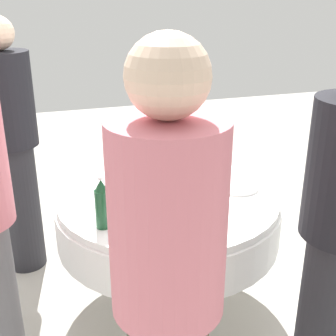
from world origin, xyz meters
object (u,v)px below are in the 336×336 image
bottle_dark_green_far (102,204)px  chair_west (174,176)px  wine_glass_outer (143,202)px  wine_glass_left (145,147)px  dining_table (168,218)px  person_rear (12,146)px  bottle_brown_rear (175,152)px  bottle_amber_near (188,186)px  plate_front (237,187)px  plate_east (136,190)px  person_outer (168,305)px

bottle_dark_green_far → chair_west: bearing=54.8°
wine_glass_outer → wine_glass_left: bearing=74.2°
chair_west → dining_table: bearing=-90.0°
wine_glass_outer → wine_glass_left: size_ratio=0.95×
dining_table → wine_glass_left: 0.59m
person_rear → wine_glass_left: bearing=-61.3°
dining_table → chair_west: chair_west is taller
wine_glass_outer → person_rear: person_rear is taller
dining_table → wine_glass_outer: bearing=-131.2°
person_rear → bottle_brown_rear: bearing=-74.4°
bottle_amber_near → plate_front: (0.36, 0.15, -0.12)m
plate_east → person_outer: person_outer is taller
bottle_dark_green_far → person_outer: 0.84m
bottle_brown_rear → plate_front: 0.43m
bottle_amber_near → person_outer: 0.99m
wine_glass_left → person_outer: size_ratio=0.09×
bottle_amber_near → plate_front: bearing=22.4°
bottle_brown_rear → wine_glass_outer: (-0.34, -0.50, -0.05)m
bottle_amber_near → wine_glass_left: (-0.04, 0.72, -0.02)m
bottle_dark_green_far → bottle_brown_rear: 0.75m
person_rear → plate_front: bearing=-80.6°
person_rear → person_outer: 1.86m
bottle_brown_rear → chair_west: bottle_brown_rear is taller
bottle_amber_near → bottle_dark_green_far: size_ratio=1.06×
bottle_amber_near → person_outer: bearing=-113.9°
bottle_brown_rear → person_outer: bearing=-109.7°
plate_east → person_rear: (-0.65, 0.62, 0.13)m
bottle_brown_rear → plate_front: bearing=-47.6°
person_rear → chair_west: 1.16m
dining_table → wine_glass_outer: wine_glass_outer is taller
wine_glass_outer → wine_glass_left: wine_glass_left is taller
person_outer → chair_west: person_outer is taller
bottle_amber_near → person_rear: size_ratio=0.17×
bottle_brown_rear → person_outer: 1.43m
bottle_dark_green_far → plate_front: 0.85m
bottle_brown_rear → plate_front: size_ratio=1.32×
bottle_amber_near → plate_east: bearing=127.0°
wine_glass_outer → person_outer: 0.87m
bottle_dark_green_far → dining_table: bearing=31.7°
dining_table → plate_front: (0.41, -0.04, 0.16)m
bottle_brown_rear → person_rear: (-0.95, 0.45, -0.01)m
plate_east → bottle_dark_green_far: bearing=-125.8°
bottle_dark_green_far → person_rear: bearing=112.9°
person_outer → bottle_dark_green_far: bearing=-68.1°
bottle_amber_near → plate_front: bottle_amber_near is taller
plate_east → person_rear: person_rear is taller
bottle_dark_green_far → wine_glass_left: bearing=61.8°
bottle_amber_near → person_outer: person_outer is taller
wine_glass_outer → chair_west: wine_glass_outer is taller
dining_table → person_rear: 1.12m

